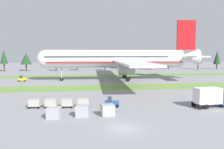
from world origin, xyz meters
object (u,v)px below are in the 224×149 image
(pushback_tractor, at_px, (22,79))
(uld_container_0, at_px, (54,113))
(cargo_dolly_lead, at_px, (83,102))
(catering_truck, at_px, (212,97))
(baggage_tug, at_px, (111,103))
(uld_container_1, at_px, (82,111))
(ground_crew_marshaller, at_px, (102,109))
(taxiway_marker_2, at_px, (167,87))
(airliner, at_px, (120,59))
(taxiway_marker_1, at_px, (151,88))
(cargo_dolly_third, at_px, (51,103))
(cargo_dolly_second, at_px, (67,102))
(taxiway_marker_0, at_px, (112,90))
(cargo_dolly_fourth, at_px, (35,103))
(uld_container_2, at_px, (108,110))

(pushback_tractor, relative_size, uld_container_0, 1.32)
(cargo_dolly_lead, xyz_separation_m, catering_truck, (22.96, -2.96, 1.03))
(baggage_tug, distance_m, uld_container_1, 7.54)
(ground_crew_marshaller, relative_size, taxiway_marker_2, 2.74)
(airliner, bearing_deg, taxiway_marker_1, -162.86)
(uld_container_1, xyz_separation_m, taxiway_marker_2, (23.71, 26.08, -0.54))
(baggage_tug, distance_m, taxiway_marker_2, 27.71)
(cargo_dolly_lead, distance_m, cargo_dolly_third, 5.80)
(cargo_dolly_second, height_order, taxiway_marker_0, cargo_dolly_second)
(cargo_dolly_second, height_order, cargo_dolly_third, same)
(cargo_dolly_fourth, xyz_separation_m, pushback_tractor, (-12.12, 39.52, -0.10))
(airliner, relative_size, cargo_dolly_fourth, 30.67)
(cargo_dolly_lead, xyz_separation_m, uld_container_0, (-4.44, -6.41, -0.07))
(pushback_tractor, bearing_deg, uld_container_2, 30.06)
(taxiway_marker_2, bearing_deg, cargo_dolly_fourth, -148.73)
(uld_container_0, height_order, taxiway_marker_1, uld_container_0)
(baggage_tug, relative_size, cargo_dolly_third, 1.17)
(cargo_dolly_third, height_order, pushback_tractor, pushback_tractor)
(airliner, height_order, cargo_dolly_third, airliner)
(uld_container_2, bearing_deg, uld_container_1, 178.64)
(ground_crew_marshaller, height_order, taxiway_marker_0, ground_crew_marshaller)
(catering_truck, bearing_deg, cargo_dolly_second, -101.06)
(catering_truck, xyz_separation_m, ground_crew_marshaller, (-20.06, -2.66, -1.01))
(uld_container_2, distance_m, taxiway_marker_1, 28.86)
(cargo_dolly_third, distance_m, taxiway_marker_1, 30.41)
(uld_container_2, xyz_separation_m, taxiway_marker_1, (14.65, 24.86, -0.58))
(cargo_dolly_lead, height_order, uld_container_2, uld_container_2)
(uld_container_0, bearing_deg, taxiway_marker_1, 47.98)
(cargo_dolly_second, relative_size, uld_container_0, 1.16)
(cargo_dolly_second, height_order, uld_container_0, uld_container_0)
(cargo_dolly_second, height_order, uld_container_2, uld_container_2)
(cargo_dolly_second, bearing_deg, taxiway_marker_2, 131.63)
(cargo_dolly_fourth, bearing_deg, uld_container_1, 56.87)
(cargo_dolly_lead, distance_m, uld_container_0, 7.80)
(baggage_tug, height_order, uld_container_2, baggage_tug)
(uld_container_1, bearing_deg, pushback_tractor, 114.11)
(airliner, relative_size, taxiway_marker_0, 157.21)
(taxiway_marker_1, bearing_deg, catering_truck, -78.17)
(baggage_tug, xyz_separation_m, taxiway_marker_2, (18.51, 20.62, -0.50))
(airliner, bearing_deg, cargo_dolly_second, 159.80)
(uld_container_0, xyz_separation_m, taxiway_marker_1, (22.82, 25.33, -0.55))
(cargo_dolly_second, height_order, taxiway_marker_2, cargo_dolly_second)
(taxiway_marker_2, bearing_deg, catering_truck, -91.36)
(baggage_tug, height_order, cargo_dolly_third, baggage_tug)
(cargo_dolly_second, xyz_separation_m, uld_container_2, (6.63, -6.18, -0.04))
(cargo_dolly_third, distance_m, uld_container_0, 7.00)
(uld_container_1, relative_size, taxiway_marker_0, 4.44)
(taxiway_marker_2, bearing_deg, taxiway_marker_0, -169.46)
(airliner, distance_m, uld_container_1, 47.22)
(uld_container_2, bearing_deg, catering_truck, 8.84)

